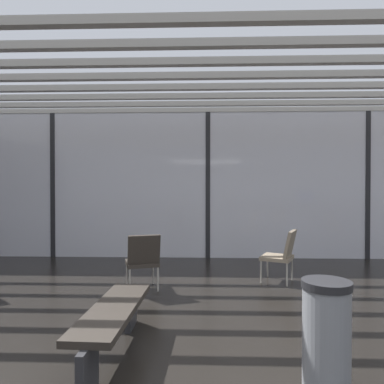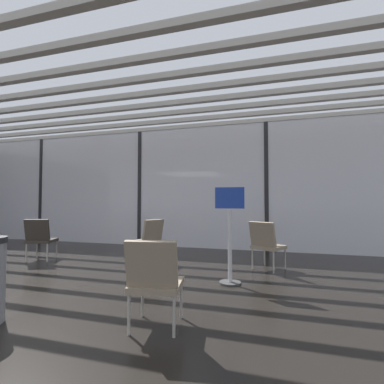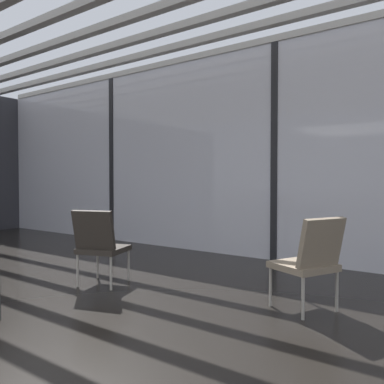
% 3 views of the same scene
% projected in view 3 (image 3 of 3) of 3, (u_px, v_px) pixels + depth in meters
% --- Properties ---
extents(glass_curtain_wall, '(14.00, 0.08, 3.24)m').
position_uv_depth(glass_curtain_wall, '(275.00, 152.00, 5.80)').
color(glass_curtain_wall, silver).
rests_on(glass_curtain_wall, ground).
extents(window_mullion_0, '(0.10, 0.12, 3.24)m').
position_uv_depth(window_mullion_0, '(113.00, 160.00, 7.84)').
color(window_mullion_0, black).
rests_on(window_mullion_0, ground).
extents(window_mullion_1, '(0.10, 0.12, 3.24)m').
position_uv_depth(window_mullion_1, '(275.00, 152.00, 5.80)').
color(window_mullion_1, black).
rests_on(window_mullion_1, ground).
extents(lounge_chair_1, '(0.62, 0.65, 0.87)m').
position_uv_depth(lounge_chair_1, '(100.00, 242.00, 4.40)').
color(lounge_chair_1, '#28231E').
rests_on(lounge_chair_1, ground).
extents(lounge_chair_5, '(0.68, 0.66, 0.87)m').
position_uv_depth(lounge_chair_5, '(310.00, 258.00, 3.52)').
color(lounge_chair_5, '#7F705B').
rests_on(lounge_chair_5, ground).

